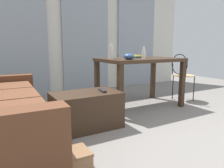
# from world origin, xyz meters

# --- Properties ---
(ground_plane) EXTENTS (8.35, 8.35, 0.00)m
(ground_plane) POSITION_xyz_m (0.00, 1.34, 0.00)
(ground_plane) COLOR gray
(wall_back) EXTENTS (5.35, 0.10, 2.56)m
(wall_back) POSITION_xyz_m (0.00, 3.48, 1.28)
(wall_back) COLOR silver
(wall_back) RESTS_ON ground
(curtains) EXTENTS (3.80, 0.03, 2.23)m
(curtains) POSITION_xyz_m (0.00, 3.40, 1.11)
(curtains) COLOR #99A3AD
(curtains) RESTS_ON ground
(coffee_table) EXTENTS (0.80, 0.48, 0.44)m
(coffee_table) POSITION_xyz_m (-0.90, 1.30, 0.22)
(coffee_table) COLOR #382619
(coffee_table) RESTS_ON ground
(craft_table) EXTENTS (1.29, 0.81, 0.80)m
(craft_table) POSITION_xyz_m (0.21, 1.73, 0.69)
(craft_table) COLOR #382619
(craft_table) RESTS_ON ground
(wire_chair) EXTENTS (0.37, 0.37, 0.85)m
(wire_chair) POSITION_xyz_m (1.12, 1.67, 0.54)
(wire_chair) COLOR tan
(wire_chair) RESTS_ON ground
(bottle_near) EXTENTS (0.07, 0.07, 0.23)m
(bottle_near) POSITION_xyz_m (-0.33, 1.70, 0.90)
(bottle_near) COLOR beige
(bottle_near) RESTS_ON craft_table
(bottle_far) EXTENTS (0.06, 0.06, 0.19)m
(bottle_far) POSITION_xyz_m (0.13, 1.53, 0.87)
(bottle_far) COLOR beige
(bottle_far) RESTS_ON craft_table
(bowl) EXTENTS (0.15, 0.15, 0.09)m
(bowl) POSITION_xyz_m (-0.16, 1.49, 0.84)
(bowl) COLOR #2D4C7A
(bowl) RESTS_ON craft_table
(book_stack) EXTENTS (0.24, 0.30, 0.04)m
(book_stack) POSITION_xyz_m (0.23, 1.90, 0.82)
(book_stack) COLOR #1E668C
(book_stack) RESTS_ON craft_table
(scissors) EXTENTS (0.12, 0.06, 0.00)m
(scissors) POSITION_xyz_m (-0.13, 1.95, 0.80)
(scissors) COLOR #9EA0A5
(scissors) RESTS_ON craft_table
(tv_remote_primary) EXTENTS (0.08, 0.19, 0.03)m
(tv_remote_primary) POSITION_xyz_m (-0.71, 1.25, 0.45)
(tv_remote_primary) COLOR #232326
(tv_remote_primary) RESTS_ON coffee_table
(shoebox) EXTENTS (0.35, 0.24, 0.15)m
(shoebox) POSITION_xyz_m (-1.39, 0.53, 0.08)
(shoebox) COLOR #996B47
(shoebox) RESTS_ON ground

